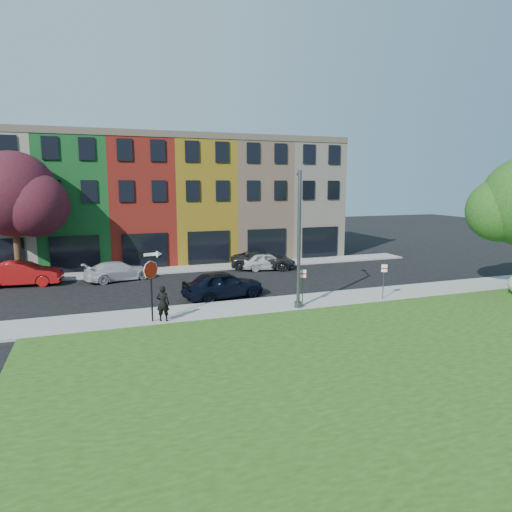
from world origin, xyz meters
name	(u,v)px	position (x,y,z in m)	size (l,w,h in m)	color
ground	(291,322)	(0.00, 0.00, 0.00)	(120.00, 120.00, 0.00)	black
sidewalk_near	(302,302)	(2.00, 3.00, 0.06)	(40.00, 3.00, 0.12)	gray
sidewalk_far	(174,270)	(-3.00, 15.00, 0.06)	(40.00, 2.40, 0.12)	gray
rowhouse_block	(166,202)	(-2.50, 21.18, 4.99)	(30.00, 10.12, 10.00)	beige
stop_sign	(151,272)	(-6.29, 1.98, 2.53)	(1.03, 0.26, 3.38)	black
man	(163,303)	(-5.80, 1.90, 0.98)	(0.74, 0.63, 1.71)	black
sedan_near	(223,284)	(-1.81, 5.60, 0.80)	(4.96, 2.69, 1.60)	black
parked_car_red	(22,274)	(-13.19, 13.14, 0.80)	(5.01, 2.22, 1.60)	maroon
parked_car_silver	(119,271)	(-7.20, 12.67, 0.66)	(4.85, 2.99, 1.31)	#BBBBC0
parked_car_dark	(263,260)	(3.59, 13.30, 0.69)	(5.48, 3.93, 1.39)	black
parked_car_white	(267,261)	(3.74, 12.78, 0.66)	(4.11, 2.19, 1.33)	silver
street_lamp	(299,239)	(1.32, 2.11, 3.71)	(1.27, 2.43, 7.11)	#4B4E51
parking_sign_a	(303,282)	(1.57, 2.08, 1.40)	(0.30, 0.16, 2.03)	#4B4E51
parking_sign_b	(384,276)	(6.50, 1.89, 1.41)	(0.30, 0.17, 2.05)	#4B4E51
tree_purple	(15,196)	(-13.41, 14.65, 5.74)	(6.72, 5.88, 8.56)	black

